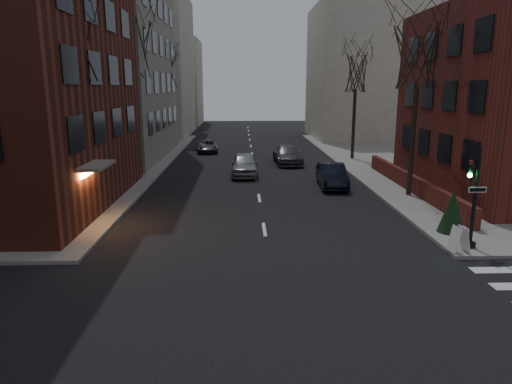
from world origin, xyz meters
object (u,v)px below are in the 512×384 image
(streetlamp_near, at_px, (130,120))
(evergreen_shrub, at_px, (452,211))
(tree_left_a, at_px, (68,38))
(car_lane_far, at_px, (207,146))
(traffic_signal, at_px, (473,204))
(tree_left_b, at_px, (130,49))
(tree_right_a, at_px, (419,55))
(car_lane_gray, at_px, (288,155))
(car_lane_silver, at_px, (245,164))
(sandwich_board, at_px, (459,239))
(tree_left_c, at_px, (164,70))
(tree_right_b, at_px, (356,72))
(parked_sedan, at_px, (332,176))
(streetlamp_far, at_px, (174,107))

(streetlamp_near, distance_m, evergreen_shrub, 19.96)
(tree_left_a, distance_m, car_lane_far, 24.99)
(traffic_signal, relative_size, car_lane_far, 0.93)
(tree_left_b, height_order, tree_right_a, tree_left_b)
(car_lane_gray, bearing_deg, tree_left_a, -128.03)
(traffic_signal, height_order, tree_right_a, tree_right_a)
(car_lane_silver, distance_m, sandwich_board, 18.40)
(car_lane_silver, bearing_deg, evergreen_shrub, -57.48)
(tree_right_a, height_order, car_lane_far, tree_right_a)
(tree_left_c, height_order, car_lane_gray, tree_left_c)
(tree_right_b, distance_m, car_lane_gray, 9.25)
(tree_left_a, xyz_separation_m, tree_left_b, (0.00, 12.00, 0.44))
(tree_right_a, xyz_separation_m, streetlamp_near, (-17.00, 4.00, -3.79))
(car_lane_far, bearing_deg, evergreen_shrub, -70.08)
(tree_right_a, xyz_separation_m, parked_sedan, (-4.00, 2.86, -7.28))
(tree_left_c, bearing_deg, tree_right_b, -24.44)
(tree_right_a, xyz_separation_m, car_lane_far, (-13.22, 19.31, -7.43))
(tree_right_b, relative_size, parked_sedan, 2.01)
(tree_right_b, bearing_deg, tree_right_a, -90.00)
(tree_right_a, bearing_deg, evergreen_shrub, -95.74)
(traffic_signal, distance_m, car_lane_silver, 18.28)
(tree_right_a, height_order, tree_right_b, tree_right_a)
(streetlamp_near, bearing_deg, parked_sedan, -5.02)
(tree_left_a, xyz_separation_m, streetlamp_far, (0.60, 28.00, -4.23))
(car_lane_silver, relative_size, car_lane_gray, 0.91)
(streetlamp_near, xyz_separation_m, streetlamp_far, (0.00, 20.00, 0.00))
(tree_left_b, relative_size, car_lane_far, 2.51)
(tree_left_b, distance_m, car_lane_silver, 11.43)
(tree_right_b, relative_size, car_lane_silver, 1.92)
(streetlamp_far, height_order, sandwich_board, streetlamp_far)
(tree_right_b, xyz_separation_m, car_lane_far, (-13.22, 5.31, -6.99))
(car_lane_silver, bearing_deg, tree_right_b, 36.35)
(car_lane_silver, relative_size, sandwich_board, 4.72)
(tree_left_b, xyz_separation_m, car_lane_far, (4.38, 11.31, -8.31))
(tree_left_b, distance_m, tree_right_a, 19.35)
(car_lane_silver, height_order, evergreen_shrub, evergreen_shrub)
(tree_right_b, xyz_separation_m, car_lane_gray, (-5.95, -1.93, -6.82))
(tree_left_a, xyz_separation_m, parked_sedan, (13.60, 6.86, -7.72))
(tree_left_b, bearing_deg, tree_right_b, 18.82)
(tree_right_b, relative_size, car_lane_far, 2.13)
(streetlamp_near, bearing_deg, tree_left_b, 98.53)
(streetlamp_near, height_order, parked_sedan, streetlamp_near)
(tree_right_a, bearing_deg, car_lane_gray, 116.23)
(streetlamp_far, relative_size, sandwich_board, 6.21)
(tree_left_c, distance_m, evergreen_shrub, 34.35)
(streetlamp_far, bearing_deg, tree_left_b, -92.15)
(streetlamp_far, relative_size, parked_sedan, 1.37)
(car_lane_gray, bearing_deg, traffic_signal, -78.52)
(traffic_signal, distance_m, car_lane_far, 30.92)
(parked_sedan, relative_size, car_lane_silver, 0.96)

